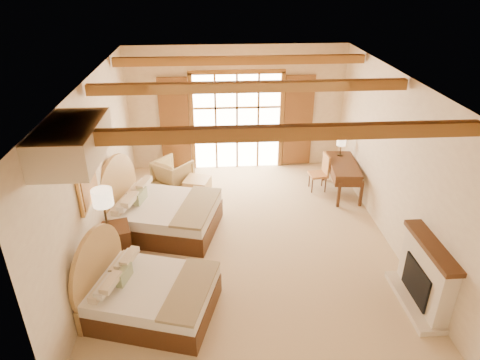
{
  "coord_description": "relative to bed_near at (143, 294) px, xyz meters",
  "views": [
    {
      "loc": [
        -0.66,
        -7.07,
        4.93
      ],
      "look_at": [
        -0.15,
        0.2,
        1.23
      ],
      "focal_mm": 32.0,
      "sensor_mm": 36.0,
      "label": 1
    }
  ],
  "objects": [
    {
      "name": "floor",
      "position": [
        1.8,
        1.89,
        -0.37
      ],
      "size": [
        7.0,
        7.0,
        0.0
      ],
      "primitive_type": "plane",
      "color": "tan",
      "rests_on": "ground"
    },
    {
      "name": "wall_back",
      "position": [
        1.8,
        5.39,
        1.23
      ],
      "size": [
        5.5,
        0.0,
        5.5
      ],
      "primitive_type": "plane",
      "rotation": [
        1.57,
        0.0,
        0.0
      ],
      "color": "beige",
      "rests_on": "ground"
    },
    {
      "name": "wall_left",
      "position": [
        -0.95,
        1.89,
        1.23
      ],
      "size": [
        0.0,
        7.0,
        7.0
      ],
      "primitive_type": "plane",
      "rotation": [
        1.57,
        0.0,
        1.57
      ],
      "color": "beige",
      "rests_on": "ground"
    },
    {
      "name": "wall_right",
      "position": [
        4.55,
        1.89,
        1.23
      ],
      "size": [
        0.0,
        7.0,
        7.0
      ],
      "primitive_type": "plane",
      "rotation": [
        1.57,
        0.0,
        -1.57
      ],
      "color": "beige",
      "rests_on": "ground"
    },
    {
      "name": "ceiling",
      "position": [
        1.8,
        1.89,
        2.83
      ],
      "size": [
        7.0,
        7.0,
        0.0
      ],
      "primitive_type": "plane",
      "rotation": [
        3.14,
        0.0,
        0.0
      ],
      "color": "#AE733C",
      "rests_on": "ground"
    },
    {
      "name": "ceiling_beams",
      "position": [
        1.8,
        1.89,
        2.71
      ],
      "size": [
        5.39,
        4.6,
        0.18
      ],
      "primitive_type": null,
      "color": "brown",
      "rests_on": "ceiling"
    },
    {
      "name": "french_doors",
      "position": [
        1.8,
        5.33,
        0.88
      ],
      "size": [
        3.95,
        0.08,
        2.6
      ],
      "color": "white",
      "rests_on": "ground"
    },
    {
      "name": "fireplace",
      "position": [
        4.4,
        -0.11,
        0.14
      ],
      "size": [
        0.46,
        1.4,
        1.16
      ],
      "color": "beige",
      "rests_on": "ground"
    },
    {
      "name": "painting",
      "position": [
        -0.91,
        1.14,
        1.38
      ],
      "size": [
        0.06,
        0.95,
        0.75
      ],
      "color": "tan",
      "rests_on": "wall_left"
    },
    {
      "name": "canopy_valance",
      "position": [
        -0.6,
        -0.11,
        2.58
      ],
      "size": [
        0.7,
        1.4,
        0.45
      ],
      "primitive_type": "cube",
      "color": "beige",
      "rests_on": "ceiling"
    },
    {
      "name": "bed_near",
      "position": [
        0.0,
        0.0,
        0.0
      ],
      "size": [
        2.22,
        1.86,
        1.22
      ],
      "rotation": [
        0.0,
        0.0,
        -0.28
      ],
      "color": "#4A2313",
      "rests_on": "floor"
    },
    {
      "name": "bed_far",
      "position": [
        -0.03,
        2.35,
        0.04
      ],
      "size": [
        2.46,
        2.05,
        1.37
      ],
      "rotation": [
        0.0,
        0.0,
        -0.27
      ],
      "color": "#4A2313",
      "rests_on": "floor"
    },
    {
      "name": "nightstand",
      "position": [
        -0.7,
        1.47,
        -0.04
      ],
      "size": [
        0.68,
        0.68,
        0.66
      ],
      "primitive_type": "cube",
      "rotation": [
        0.0,
        0.0,
        0.27
      ],
      "color": "#4A2313",
      "rests_on": "floor"
    },
    {
      "name": "floor_lamp",
      "position": [
        -0.7,
        1.13,
        1.01
      ],
      "size": [
        0.34,
        0.34,
        1.62
      ],
      "color": "#362718",
      "rests_on": "floor"
    },
    {
      "name": "armchair",
      "position": [
        0.16,
        4.25,
        -0.01
      ],
      "size": [
        1.09,
        1.1,
        0.72
      ],
      "primitive_type": "imported",
      "rotation": [
        0.0,
        0.0,
        -3.84
      ],
      "color": "tan",
      "rests_on": "floor"
    },
    {
      "name": "ottoman",
      "position": [
        0.76,
        3.84,
        -0.17
      ],
      "size": [
        0.69,
        0.69,
        0.4
      ],
      "primitive_type": "cube",
      "rotation": [
        0.0,
        0.0,
        -0.3
      ],
      "color": "tan",
      "rests_on": "floor"
    },
    {
      "name": "desk",
      "position": [
        4.19,
        3.68,
        0.04
      ],
      "size": [
        0.76,
        1.49,
        0.77
      ],
      "rotation": [
        0.0,
        0.0,
        -0.1
      ],
      "color": "#4A2313",
      "rests_on": "floor"
    },
    {
      "name": "desk_chair",
      "position": [
        3.67,
        3.87,
        -0.09
      ],
      "size": [
        0.44,
        0.44,
        0.91
      ],
      "rotation": [
        0.0,
        0.0,
        0.1
      ],
      "color": "#AF8647",
      "rests_on": "floor"
    },
    {
      "name": "desk_lamp",
      "position": [
        4.22,
        4.14,
        0.74
      ],
      "size": [
        0.22,
        0.22,
        0.44
      ],
      "color": "#362718",
      "rests_on": "desk"
    }
  ]
}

